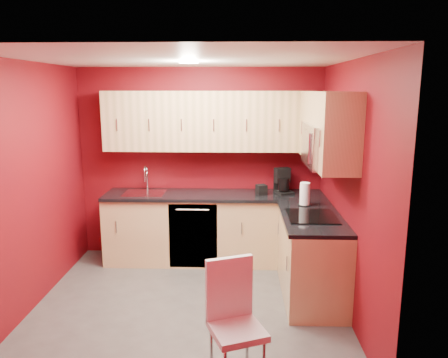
# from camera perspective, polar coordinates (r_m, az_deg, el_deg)

# --- Properties ---
(floor) EXTENTS (3.20, 3.20, 0.00)m
(floor) POSITION_cam_1_polar(r_m,az_deg,el_deg) (4.80, -4.53, -15.94)
(floor) COLOR #52504D
(floor) RESTS_ON ground
(ceiling) EXTENTS (3.20, 3.20, 0.00)m
(ceiling) POSITION_cam_1_polar(r_m,az_deg,el_deg) (4.26, -5.09, 15.36)
(ceiling) COLOR white
(ceiling) RESTS_ON wall_back
(wall_back) EXTENTS (3.20, 0.00, 3.20)m
(wall_back) POSITION_cam_1_polar(r_m,az_deg,el_deg) (5.83, -3.08, 2.05)
(wall_back) COLOR #67090E
(wall_back) RESTS_ON floor
(wall_front) EXTENTS (3.20, 0.00, 3.20)m
(wall_front) POSITION_cam_1_polar(r_m,az_deg,el_deg) (2.94, -8.22, -7.79)
(wall_front) COLOR #67090E
(wall_front) RESTS_ON floor
(wall_left) EXTENTS (0.00, 3.00, 3.00)m
(wall_left) POSITION_cam_1_polar(r_m,az_deg,el_deg) (4.82, -24.04, -0.99)
(wall_left) COLOR #67090E
(wall_left) RESTS_ON floor
(wall_right) EXTENTS (0.00, 3.00, 3.00)m
(wall_right) POSITION_cam_1_polar(r_m,az_deg,el_deg) (4.47, 16.04, -1.35)
(wall_right) COLOR #67090E
(wall_right) RESTS_ON floor
(base_cabinets_back) EXTENTS (2.80, 0.60, 0.87)m
(base_cabinets_back) POSITION_cam_1_polar(r_m,az_deg,el_deg) (5.72, -1.25, -6.54)
(base_cabinets_back) COLOR #E0C380
(base_cabinets_back) RESTS_ON floor
(base_cabinets_right) EXTENTS (0.60, 1.30, 0.87)m
(base_cabinets_right) POSITION_cam_1_polar(r_m,az_deg,el_deg) (4.88, 11.31, -10.04)
(base_cabinets_right) COLOR #E0C380
(base_cabinets_right) RESTS_ON floor
(countertop_back) EXTENTS (2.80, 0.63, 0.04)m
(countertop_back) POSITION_cam_1_polar(r_m,az_deg,el_deg) (5.58, -1.28, -2.14)
(countertop_back) COLOR black
(countertop_back) RESTS_ON base_cabinets_back
(countertop_right) EXTENTS (0.63, 1.27, 0.04)m
(countertop_right) POSITION_cam_1_polar(r_m,az_deg,el_deg) (4.72, 11.38, -4.97)
(countertop_right) COLOR black
(countertop_right) RESTS_ON base_cabinets_right
(upper_cabinets_back) EXTENTS (2.80, 0.35, 0.75)m
(upper_cabinets_back) POSITION_cam_1_polar(r_m,az_deg,el_deg) (5.57, -1.24, 7.58)
(upper_cabinets_back) COLOR tan
(upper_cabinets_back) RESTS_ON wall_back
(upper_cabinets_right) EXTENTS (0.35, 1.55, 0.75)m
(upper_cabinets_right) POSITION_cam_1_polar(r_m,az_deg,el_deg) (4.77, 13.14, 7.34)
(upper_cabinets_right) COLOR tan
(upper_cabinets_right) RESTS_ON wall_right
(microwave) EXTENTS (0.42, 0.76, 0.42)m
(microwave) POSITION_cam_1_polar(r_m,az_deg,el_deg) (4.55, 13.20, 4.26)
(microwave) COLOR silver
(microwave) RESTS_ON upper_cabinets_right
(cooktop) EXTENTS (0.50, 0.55, 0.01)m
(cooktop) POSITION_cam_1_polar(r_m,az_deg,el_deg) (4.68, 11.40, -4.79)
(cooktop) COLOR black
(cooktop) RESTS_ON countertop_right
(sink) EXTENTS (0.52, 0.42, 0.35)m
(sink) POSITION_cam_1_polar(r_m,az_deg,el_deg) (5.71, -10.33, -1.46)
(sink) COLOR silver
(sink) RESTS_ON countertop_back
(dishwasher_front) EXTENTS (0.60, 0.02, 0.82)m
(dishwasher_front) POSITION_cam_1_polar(r_m,az_deg,el_deg) (5.47, -4.06, -7.45)
(dishwasher_front) COLOR black
(dishwasher_front) RESTS_ON base_cabinets_back
(downlight) EXTENTS (0.20, 0.20, 0.01)m
(downlight) POSITION_cam_1_polar(r_m,az_deg,el_deg) (4.56, -4.61, 14.94)
(downlight) COLOR white
(downlight) RESTS_ON ceiling
(coffee_maker) EXTENTS (0.27, 0.31, 0.32)m
(coffee_maker) POSITION_cam_1_polar(r_m,az_deg,el_deg) (5.61, 7.87, -0.28)
(coffee_maker) COLOR black
(coffee_maker) RESTS_ON countertop_back
(napkin_holder) EXTENTS (0.15, 0.15, 0.13)m
(napkin_holder) POSITION_cam_1_polar(r_m,az_deg,el_deg) (5.54, 4.90, -1.40)
(napkin_holder) COLOR black
(napkin_holder) RESTS_ON countertop_back
(paper_towel) EXTENTS (0.19, 0.19, 0.26)m
(paper_towel) POSITION_cam_1_polar(r_m,az_deg,el_deg) (5.09, 10.51, -1.94)
(paper_towel) COLOR white
(paper_towel) RESTS_ON countertop_right
(dining_chair) EXTENTS (0.50, 0.51, 0.94)m
(dining_chair) POSITION_cam_1_polar(r_m,az_deg,el_deg) (3.49, 1.71, -18.40)
(dining_chair) COLOR silver
(dining_chair) RESTS_ON floor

